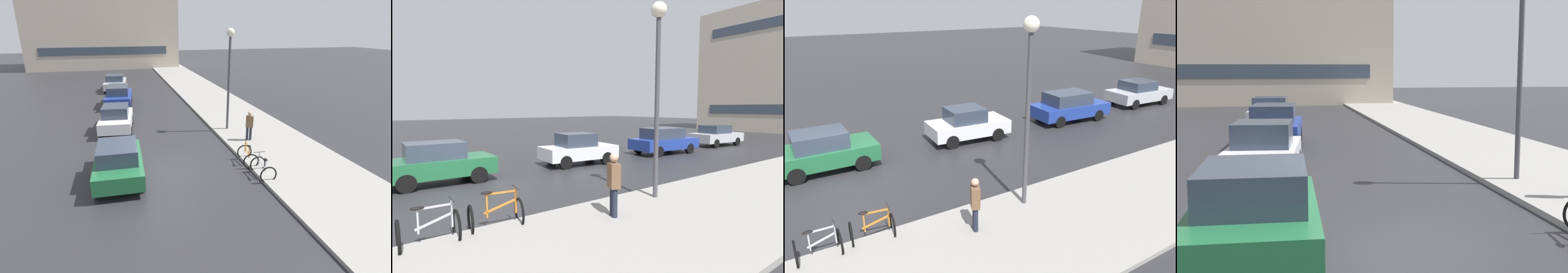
% 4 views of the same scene
% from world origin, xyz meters
% --- Properties ---
extents(ground_plane, '(140.00, 140.00, 0.00)m').
position_xyz_m(ground_plane, '(0.00, 0.00, 0.00)').
color(ground_plane, '#28282B').
extents(sidewalk_kerb, '(4.80, 60.00, 0.14)m').
position_xyz_m(sidewalk_kerb, '(6.00, 10.00, 0.07)').
color(sidewalk_kerb, gray).
rests_on(sidewalk_kerb, ground).
extents(bicycle_nearest, '(0.77, 1.15, 0.99)m').
position_xyz_m(bicycle_nearest, '(3.81, -1.66, 0.40)').
color(bicycle_nearest, black).
rests_on(bicycle_nearest, ground).
extents(bicycle_second, '(0.87, 1.26, 1.01)m').
position_xyz_m(bicycle_second, '(3.74, -0.24, 0.40)').
color(bicycle_second, black).
rests_on(bicycle_second, ground).
extents(car_green, '(1.99, 3.92, 1.59)m').
position_xyz_m(car_green, '(-2.06, -0.31, 0.80)').
color(car_green, '#1E6038').
rests_on(car_green, ground).
extents(car_white, '(2.16, 3.95, 1.60)m').
position_xyz_m(car_white, '(-2.06, 6.22, 0.78)').
color(car_white, silver).
rests_on(car_white, ground).
extents(car_blue, '(2.30, 4.47, 1.62)m').
position_xyz_m(car_blue, '(-1.79, 12.65, 0.83)').
color(car_blue, navy).
rests_on(car_blue, ground).
extents(car_silver, '(2.29, 4.32, 1.56)m').
position_xyz_m(car_silver, '(-1.99, 19.06, 0.78)').
color(car_silver, '#B2B5BA').
rests_on(car_silver, ground).
extents(pedestrian, '(0.46, 0.38, 1.75)m').
position_xyz_m(pedestrian, '(4.94, 2.36, 0.99)').
color(pedestrian, '#1E2333').
rests_on(pedestrian, ground).
extents(streetlamp, '(0.47, 0.47, 5.96)m').
position_xyz_m(streetlamp, '(4.47, 4.51, 4.20)').
color(streetlamp, '#424247').
rests_on(streetlamp, ground).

